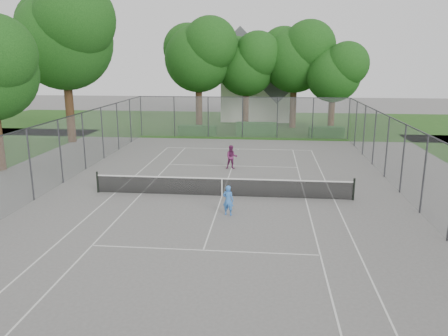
# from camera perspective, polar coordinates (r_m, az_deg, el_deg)

# --- Properties ---
(ground) EXTENTS (120.00, 120.00, 0.00)m
(ground) POSITION_cam_1_polar(r_m,az_deg,el_deg) (21.79, -0.26, -3.70)
(ground) COLOR slate
(ground) RESTS_ON ground
(grass_far) EXTENTS (60.00, 20.00, 0.00)m
(grass_far) POSITION_cam_1_polar(r_m,az_deg,el_deg) (47.16, 3.06, 5.89)
(grass_far) COLOR #204914
(grass_far) RESTS_ON ground
(court_markings) EXTENTS (11.03, 23.83, 0.01)m
(court_markings) POSITION_cam_1_polar(r_m,az_deg,el_deg) (21.79, -0.26, -3.68)
(court_markings) COLOR silver
(court_markings) RESTS_ON ground
(tennis_net) EXTENTS (12.87, 0.10, 1.10)m
(tennis_net) POSITION_cam_1_polar(r_m,az_deg,el_deg) (21.64, -0.27, -2.41)
(tennis_net) COLOR black
(tennis_net) RESTS_ON ground
(perimeter_fence) EXTENTS (18.08, 34.08, 3.52)m
(perimeter_fence) POSITION_cam_1_polar(r_m,az_deg,el_deg) (21.31, -0.27, 0.95)
(perimeter_fence) COLOR #38383D
(perimeter_fence) RESTS_ON ground
(tree_far_left) EXTENTS (7.34, 6.70, 10.55)m
(tree_far_left) POSITION_cam_1_polar(r_m,az_deg,el_deg) (42.79, -3.28, 14.80)
(tree_far_left) COLOR #3D2516
(tree_far_left) RESTS_ON ground
(tree_far_midleft) EXTENTS (6.46, 5.90, 9.29)m
(tree_far_midleft) POSITION_cam_1_polar(r_m,az_deg,el_deg) (43.57, 3.02, 13.64)
(tree_far_midleft) COLOR #3D2516
(tree_far_midleft) RESTS_ON ground
(tree_far_midright) EXTENTS (7.16, 6.53, 10.29)m
(tree_far_midright) POSITION_cam_1_polar(r_m,az_deg,el_deg) (43.94, 9.38, 14.39)
(tree_far_midright) COLOR #3D2516
(tree_far_midright) RESTS_ON ground
(tree_far_right) EXTENTS (5.73, 5.23, 8.24)m
(tree_far_right) POSITION_cam_1_polar(r_m,az_deg,el_deg) (42.18, 14.26, 12.25)
(tree_far_right) COLOR #3D2516
(tree_far_right) RESTS_ON ground
(tree_side_back) EXTENTS (8.76, 7.99, 12.59)m
(tree_side_back) POSITION_cam_1_polar(r_m,az_deg,el_deg) (37.72, -20.16, 16.26)
(tree_side_back) COLOR #3D2516
(tree_side_back) RESTS_ON ground
(hedge_left) EXTENTS (3.42, 1.03, 0.85)m
(hedge_left) POSITION_cam_1_polar(r_m,az_deg,el_deg) (39.62, -3.50, 4.96)
(hedge_left) COLOR #1B4F19
(hedge_left) RESTS_ON ground
(hedge_mid) EXTENTS (3.66, 1.05, 1.15)m
(hedge_mid) POSITION_cam_1_polar(r_m,az_deg,el_deg) (39.40, 4.27, 5.12)
(hedge_mid) COLOR #1B4F19
(hedge_mid) RESTS_ON ground
(hedge_right) EXTENTS (3.01, 1.10, 0.90)m
(hedge_right) POSITION_cam_1_polar(r_m,az_deg,el_deg) (39.54, 13.22, 4.64)
(hedge_right) COLOR #1B4F19
(hedge_right) RESTS_ON ground
(house) EXTENTS (8.04, 6.23, 10.01)m
(house) POSITION_cam_1_polar(r_m,az_deg,el_deg) (50.02, 4.61, 10.96)
(house) COLOR white
(house) RESTS_ON ground
(girl_player) EXTENTS (0.55, 0.43, 1.34)m
(girl_player) POSITION_cam_1_polar(r_m,az_deg,el_deg) (19.01, 0.55, -4.23)
(girl_player) COLOR #397BD7
(girl_player) RESTS_ON ground
(woman_player) EXTENTS (0.81, 0.68, 1.49)m
(woman_player) POSITION_cam_1_polar(r_m,az_deg,el_deg) (27.02, 1.00, 1.43)
(woman_player) COLOR #6D2455
(woman_player) RESTS_ON ground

